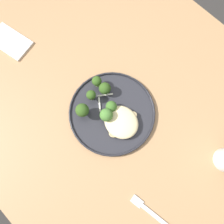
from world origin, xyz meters
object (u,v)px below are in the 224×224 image
(broccoli_floret_rear_charred, at_px, (106,115))
(dinner_fork, at_px, (155,216))
(seared_scallop_rear_pale, at_px, (114,125))
(folded_napkin, at_px, (10,41))
(broccoli_floret_small_sprig, at_px, (111,107))
(seared_scallop_tilted_round, at_px, (118,119))
(broccoli_floret_near_rim, at_px, (82,110))
(seared_scallop_on_noodles, at_px, (109,120))
(seared_scallop_left_edge, at_px, (133,115))
(broccoli_floret_beside_noodles, at_px, (97,81))
(seared_scallop_tiny_bay, at_px, (113,133))
(dinner_plate, at_px, (112,113))
(broccoli_floret_right_tilted, at_px, (105,89))
(seared_scallop_center_golden, at_px, (122,128))
(broccoli_floret_tall_stalk, at_px, (91,95))

(broccoli_floret_rear_charred, relative_size, dinner_fork, 0.34)
(seared_scallop_rear_pale, height_order, folded_napkin, seared_scallop_rear_pale)
(broccoli_floret_small_sprig, bearing_deg, seared_scallop_tilted_round, 164.21)
(broccoli_floret_small_sprig, xyz_separation_m, broccoli_floret_near_rim, (0.05, 0.08, 0.01))
(broccoli_floret_rear_charred, xyz_separation_m, broccoli_floret_small_sprig, (0.01, -0.03, -0.01))
(broccoli_floret_rear_charred, relative_size, broccoli_floret_small_sprig, 1.33)
(seared_scallop_on_noodles, distance_m, broccoli_floret_small_sprig, 0.04)
(seared_scallop_on_noodles, height_order, seared_scallop_left_edge, seared_scallop_left_edge)
(seared_scallop_rear_pale, relative_size, seared_scallop_left_edge, 1.09)
(broccoli_floret_beside_noodles, distance_m, dinner_fork, 0.46)
(seared_scallop_on_noodles, relative_size, seared_scallop_tilted_round, 0.78)
(seared_scallop_tiny_bay, relative_size, seared_scallop_on_noodles, 1.26)
(dinner_plate, bearing_deg, dinner_fork, 157.76)
(seared_scallop_rear_pale, bearing_deg, dinner_plate, -35.61)
(broccoli_floret_right_tilted, bearing_deg, broccoli_floret_rear_charred, 139.21)
(broccoli_floret_beside_noodles, xyz_separation_m, folded_napkin, (0.35, 0.11, -0.04))
(seared_scallop_rear_pale, bearing_deg, seared_scallop_left_edge, -106.49)
(broccoli_floret_right_tilted, xyz_separation_m, broccoli_floret_beside_noodles, (0.04, 0.00, 0.00))
(broccoli_floret_small_sprig, height_order, broccoli_floret_near_rim, broccoli_floret_near_rim)
(seared_scallop_on_noodles, bearing_deg, seared_scallop_rear_pale, 177.86)
(dinner_plate, height_order, broccoli_floret_right_tilted, broccoli_floret_right_tilted)
(broccoli_floret_rear_charred, bearing_deg, folded_napkin, 6.75)
(seared_scallop_tiny_bay, distance_m, seared_scallop_on_noodles, 0.05)
(seared_scallop_center_golden, distance_m, dinner_fork, 0.29)
(seared_scallop_on_noodles, xyz_separation_m, broccoli_floret_rear_charred, (0.01, -0.00, 0.03))
(broccoli_floret_rear_charred, distance_m, dinner_fork, 0.34)
(seared_scallop_rear_pale, bearing_deg, broccoli_floret_near_rim, 22.56)
(seared_scallop_tiny_bay, distance_m, seared_scallop_left_edge, 0.09)
(seared_scallop_tilted_round, xyz_separation_m, broccoli_floret_right_tilted, (0.10, -0.04, 0.02))
(folded_napkin, bearing_deg, broccoli_floret_beside_noodles, -162.30)
(dinner_plate, xyz_separation_m, dinner_fork, (-0.32, 0.13, -0.01))
(broccoli_floret_right_tilted, bearing_deg, seared_scallop_center_golden, 158.78)
(broccoli_floret_tall_stalk, bearing_deg, seared_scallop_tiny_bay, 166.76)
(dinner_plate, bearing_deg, broccoli_floret_small_sprig, -34.95)
(seared_scallop_left_edge, distance_m, broccoli_floret_rear_charred, 0.09)
(dinner_plate, height_order, seared_scallop_center_golden, seared_scallop_center_golden)
(seared_scallop_tiny_bay, xyz_separation_m, seared_scallop_rear_pale, (0.02, -0.02, -0.00))
(seared_scallop_on_noodles, height_order, seared_scallop_rear_pale, seared_scallop_rear_pale)
(seared_scallop_left_edge, relative_size, broccoli_floret_right_tilted, 0.44)
(seared_scallop_center_golden, distance_m, folded_napkin, 0.52)
(broccoli_floret_tall_stalk, bearing_deg, seared_scallop_center_golden, 179.27)
(seared_scallop_on_noodles, bearing_deg, broccoli_floret_near_rim, 29.77)
(seared_scallop_rear_pale, bearing_deg, folded_napkin, 6.04)
(seared_scallop_on_noodles, height_order, dinner_fork, seared_scallop_on_noodles)
(seared_scallop_center_golden, relative_size, broccoli_floret_beside_noodles, 0.42)
(seared_scallop_tiny_bay, height_order, broccoli_floret_beside_noodles, broccoli_floret_beside_noodles)
(seared_scallop_tiny_bay, height_order, seared_scallop_center_golden, seared_scallop_tiny_bay)
(broccoli_floret_small_sprig, xyz_separation_m, dinner_fork, (-0.33, 0.14, -0.04))
(broccoli_floret_small_sprig, relative_size, folded_napkin, 0.32)
(broccoli_floret_rear_charred, xyz_separation_m, dinner_fork, (-0.32, 0.11, -0.05))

